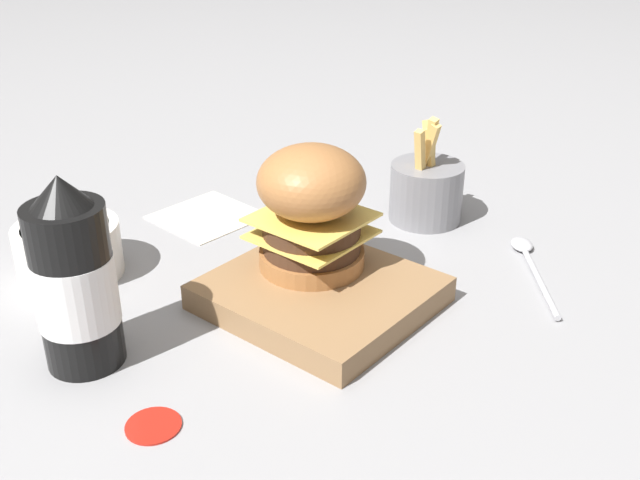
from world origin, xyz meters
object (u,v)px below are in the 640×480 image
(burger, at_px, (311,207))
(side_bowl, at_px, (69,249))
(serving_board, at_px, (320,293))
(fries_basket, at_px, (427,190))
(ketchup_bottle, at_px, (75,282))
(spoon, at_px, (529,259))

(burger, distance_m, side_bowl, 0.29)
(serving_board, bearing_deg, burger, -36.10)
(serving_board, xyz_separation_m, fries_basket, (0.03, -0.26, 0.03))
(ketchup_bottle, relative_size, fries_basket, 1.32)
(serving_board, bearing_deg, spoon, -119.92)
(serving_board, distance_m, spoon, 0.27)
(spoon, bearing_deg, burger, 103.36)
(burger, bearing_deg, serving_board, 143.90)
(spoon, bearing_deg, serving_board, 111.55)
(spoon, bearing_deg, side_bowl, 93.73)
(fries_basket, bearing_deg, spoon, 170.70)
(burger, relative_size, fries_basket, 0.96)
(serving_board, bearing_deg, side_bowl, 26.24)
(fries_basket, bearing_deg, serving_board, 96.31)
(ketchup_bottle, distance_m, fries_basket, 0.49)
(serving_board, bearing_deg, fries_basket, -83.69)
(ketchup_bottle, distance_m, side_bowl, 0.19)
(ketchup_bottle, bearing_deg, burger, -107.90)
(side_bowl, bearing_deg, serving_board, -153.76)
(burger, height_order, fries_basket, burger)
(ketchup_bottle, xyz_separation_m, fries_basket, (-0.08, -0.48, -0.04))
(burger, xyz_separation_m, ketchup_bottle, (0.08, 0.24, -0.01))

